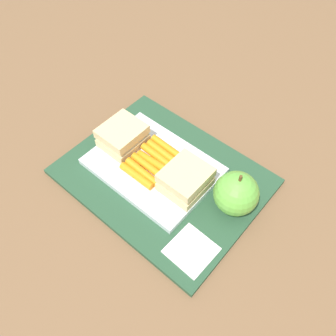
# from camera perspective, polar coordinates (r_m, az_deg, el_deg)

# --- Properties ---
(ground_plane) EXTENTS (2.40, 2.40, 0.00)m
(ground_plane) POSITION_cam_1_polar(r_m,az_deg,el_deg) (0.66, -0.82, -1.63)
(ground_plane) COLOR brown
(lunchbag_mat) EXTENTS (0.36, 0.28, 0.01)m
(lunchbag_mat) POSITION_cam_1_polar(r_m,az_deg,el_deg) (0.66, -0.82, -1.37)
(lunchbag_mat) COLOR #284C33
(lunchbag_mat) RESTS_ON ground_plane
(food_tray) EXTENTS (0.23, 0.17, 0.01)m
(food_tray) POSITION_cam_1_polar(r_m,az_deg,el_deg) (0.66, -2.47, 0.34)
(food_tray) COLOR white
(food_tray) RESTS_ON lunchbag_mat
(sandwich_half_left) EXTENTS (0.07, 0.08, 0.04)m
(sandwich_half_left) POSITION_cam_1_polar(r_m,az_deg,el_deg) (0.68, -7.47, 5.22)
(sandwich_half_left) COLOR #DBC189
(sandwich_half_left) RESTS_ON food_tray
(sandwich_half_right) EXTENTS (0.07, 0.08, 0.04)m
(sandwich_half_right) POSITION_cam_1_polar(r_m,az_deg,el_deg) (0.61, 2.90, -1.88)
(sandwich_half_right) COLOR #DBC189
(sandwich_half_right) RESTS_ON food_tray
(carrot_sticks_bundle) EXTENTS (0.08, 0.10, 0.02)m
(carrot_sticks_bundle) POSITION_cam_1_polar(r_m,az_deg,el_deg) (0.65, -2.51, 1.04)
(carrot_sticks_bundle) COLOR orange
(carrot_sticks_bundle) RESTS_ON food_tray
(apple) EXTENTS (0.08, 0.08, 0.09)m
(apple) POSITION_cam_1_polar(r_m,az_deg,el_deg) (0.60, 11.11, -4.12)
(apple) COLOR #66B742
(apple) RESTS_ON lunchbag_mat
(paper_napkin) EXTENTS (0.07, 0.07, 0.00)m
(paper_napkin) POSITION_cam_1_polar(r_m,az_deg,el_deg) (0.58, 3.86, -13.32)
(paper_napkin) COLOR white
(paper_napkin) RESTS_ON lunchbag_mat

